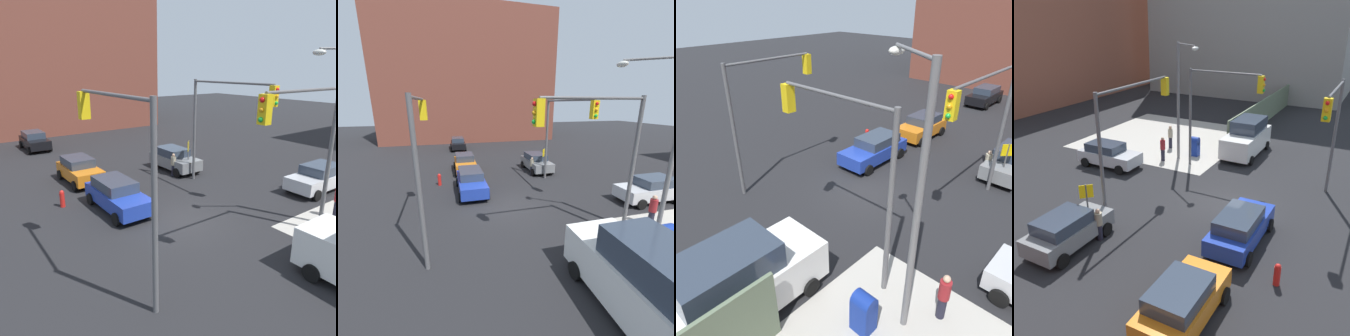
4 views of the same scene
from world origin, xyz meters
TOP-DOWN VIEW (x-y plane):
  - ground_plane at (0.00, 0.00)m, footprint 120.00×120.00m
  - building_brick_west at (-32.00, 0.73)m, footprint 16.00×28.00m
  - traffic_signal_nw_corner at (-2.10, 4.50)m, footprint 6.21×0.36m
  - traffic_signal_se_corner at (2.61, -4.50)m, footprint 5.02×0.36m
  - traffic_signal_ne_corner at (4.50, 2.63)m, footprint 0.36×4.97m
  - street_lamp_corner at (4.98, 5.50)m, footprint 1.78×2.23m
  - warning_sign_two_way at (-5.40, 4.76)m, footprint 0.48×0.48m
  - mailbox_blue at (6.20, 5.00)m, footprint 0.56×0.64m
  - fire_hydrant at (-5.00, -4.20)m, footprint 0.26×0.26m
  - coupe_blue at (-2.98, -1.95)m, footprint 4.49×2.02m
  - coupe_black at (-19.29, -1.95)m, footprint 4.32×2.02m
  - sedan_silver at (1.58, 9.18)m, footprint 2.02×4.21m
  - coupe_gray at (-6.86, 4.65)m, footprint 4.08×2.02m
  - sedan_orange at (-8.33, -1.93)m, footprint 4.01×2.02m
  - van_white_delivery at (8.35, 1.80)m, footprint 5.40×2.32m
  - pedestrian_waiting at (4.20, 6.50)m, footprint 0.36×0.36m
  - pedestrian_walking_north at (-5.80, 3.80)m, footprint 0.36×0.36m

SIDE VIEW (x-z plane):
  - ground_plane at x=0.00m, z-range 0.00..0.00m
  - fire_hydrant at x=-5.00m, z-range 0.02..0.96m
  - mailbox_blue at x=6.20m, z-range 0.05..1.48m
  - pedestrian_walking_north at x=-5.80m, z-range 0.02..1.61m
  - sedan_orange at x=-8.33m, z-range 0.03..1.65m
  - coupe_gray at x=-6.86m, z-range 0.03..1.65m
  - sedan_silver at x=1.58m, z-range 0.03..1.65m
  - coupe_black at x=-19.29m, z-range 0.03..1.65m
  - coupe_blue at x=-2.98m, z-range 0.03..1.65m
  - pedestrian_waiting at x=4.20m, z-range 0.04..1.78m
  - van_white_delivery at x=8.35m, z-range -0.03..2.59m
  - warning_sign_two_way at x=-5.40m, z-range 0.44..2.84m
  - traffic_signal_ne_corner at x=4.50m, z-range 1.35..7.85m
  - traffic_signal_se_corner at x=2.61m, z-range 1.35..7.85m
  - traffic_signal_nw_corner at x=-2.10m, z-range 1.42..7.92m
  - street_lamp_corner at x=4.98m, z-range 0.70..8.70m
  - building_brick_west at x=-32.00m, z-range 0.00..20.42m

